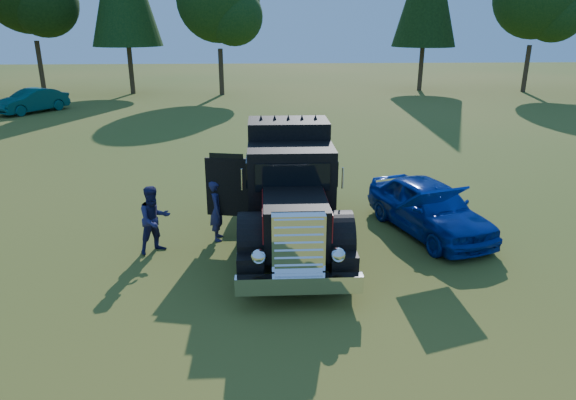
% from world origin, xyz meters
% --- Properties ---
extents(ground, '(120.00, 120.00, 0.00)m').
position_xyz_m(ground, '(0.00, 0.00, 0.00)').
color(ground, '#325318').
rests_on(ground, ground).
extents(diamond_t_truck, '(3.36, 7.16, 3.00)m').
position_xyz_m(diamond_t_truck, '(-0.27, 1.49, 1.28)').
color(diamond_t_truck, black).
rests_on(diamond_t_truck, ground).
extents(hotrod_coupe, '(2.90, 4.53, 1.89)m').
position_xyz_m(hotrod_coupe, '(3.47, 1.90, 0.72)').
color(hotrod_coupe, '#073BA0').
rests_on(hotrod_coupe, ground).
extents(spectator_near, '(0.40, 0.60, 1.61)m').
position_xyz_m(spectator_near, '(-2.13, 1.71, 0.81)').
color(spectator_near, '#1D2D44').
rests_on(spectator_near, ground).
extents(spectator_far, '(1.04, 1.01, 1.69)m').
position_xyz_m(spectator_far, '(-3.59, 1.02, 0.84)').
color(spectator_far, '#20264C').
rests_on(spectator_far, ground).
extents(distant_teal_car, '(3.69, 4.48, 1.44)m').
position_xyz_m(distant_teal_car, '(-15.16, 21.97, 0.72)').
color(distant_teal_car, '#0A3741').
rests_on(distant_teal_car, ground).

